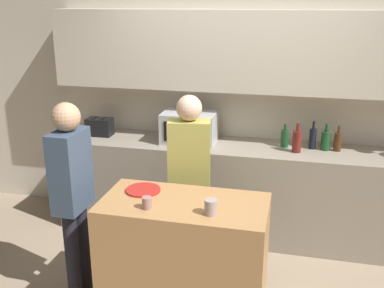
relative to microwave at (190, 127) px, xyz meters
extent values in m
cube|color=beige|center=(0.49, 0.33, 0.26)|extent=(6.40, 0.08, 2.70)
cube|color=beige|center=(0.49, 0.13, 0.74)|extent=(3.74, 0.32, 0.75)
cube|color=gray|center=(0.49, -0.02, -0.62)|extent=(3.60, 0.62, 0.94)
cube|color=#B27F4C|center=(0.29, -1.35, -0.62)|extent=(1.18, 0.61, 0.93)
cube|color=#B7BABC|center=(0.00, 0.00, 0.00)|extent=(0.52, 0.38, 0.30)
cube|color=black|center=(-0.05, -0.19, 0.00)|extent=(0.31, 0.01, 0.19)
cube|color=black|center=(-0.96, 0.00, -0.06)|extent=(0.26, 0.16, 0.18)
cube|color=black|center=(-1.01, 0.00, 0.03)|extent=(0.02, 0.11, 0.01)
cube|color=black|center=(-0.91, 0.00, 0.03)|extent=(0.02, 0.11, 0.01)
cylinder|color=#194723|center=(0.92, 0.05, -0.07)|extent=(0.07, 0.07, 0.16)
cylinder|color=#194723|center=(0.92, 0.05, 0.04)|extent=(0.03, 0.03, 0.06)
cylinder|color=maroon|center=(1.04, -0.08, -0.05)|extent=(0.08, 0.08, 0.20)
cylinder|color=maroon|center=(1.04, -0.08, 0.09)|extent=(0.03, 0.03, 0.08)
cylinder|color=black|center=(1.18, 0.06, -0.05)|extent=(0.07, 0.07, 0.19)
cylinder|color=black|center=(1.18, 0.06, 0.08)|extent=(0.02, 0.02, 0.07)
cylinder|color=#194723|center=(1.30, 0.05, -0.06)|extent=(0.09, 0.09, 0.18)
cylinder|color=#194723|center=(1.30, 0.05, 0.06)|extent=(0.03, 0.03, 0.07)
cylinder|color=#472814|center=(1.41, 0.04, -0.06)|extent=(0.07, 0.07, 0.17)
cylinder|color=#472814|center=(1.41, 0.04, 0.06)|extent=(0.02, 0.02, 0.07)
cylinder|color=red|center=(-0.05, -1.23, -0.15)|extent=(0.26, 0.26, 0.01)
cylinder|color=#A3938C|center=(0.51, -1.49, -0.10)|extent=(0.09, 0.09, 0.11)
cylinder|color=#A0746E|center=(0.07, -1.51, -0.12)|extent=(0.07, 0.07, 0.08)
cylinder|color=black|center=(0.27, -0.77, -0.71)|extent=(0.11, 0.11, 0.76)
cylinder|color=black|center=(0.11, -0.80, -0.71)|extent=(0.11, 0.11, 0.76)
cube|color=#A9A44B|center=(0.19, -0.78, -0.02)|extent=(0.37, 0.25, 0.60)
sphere|color=beige|center=(0.19, -0.78, 0.38)|extent=(0.21, 0.21, 0.21)
cylinder|color=black|center=(-0.58, -1.25, -0.70)|extent=(0.11, 0.11, 0.77)
cylinder|color=black|center=(-0.59, -1.41, -0.70)|extent=(0.11, 0.11, 0.77)
cube|color=#3A4A61|center=(-0.58, -1.33, -0.01)|extent=(0.20, 0.34, 0.61)
sphere|color=tan|center=(-0.58, -1.33, 0.40)|extent=(0.21, 0.21, 0.21)
camera|label=1|loc=(1.01, -4.13, 1.20)|focal=42.00mm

